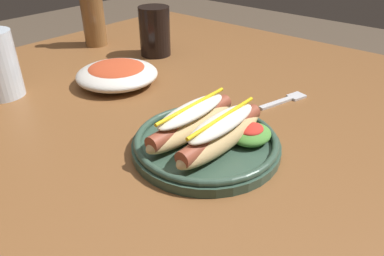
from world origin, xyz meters
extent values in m
cube|color=brown|center=(0.00, 0.00, 0.72)|extent=(1.41, 1.09, 0.04)
cylinder|color=brown|center=(0.61, 0.45, 0.35)|extent=(0.06, 0.06, 0.70)
cylinder|color=#334C3D|center=(0.02, -0.22, 0.75)|extent=(0.24, 0.24, 0.02)
torus|color=#334C3D|center=(0.02, -0.22, 0.76)|extent=(0.24, 0.24, 0.01)
ellipsoid|color=tan|center=(0.02, -0.25, 0.78)|extent=(0.21, 0.05, 0.04)
cylinder|color=brown|center=(0.02, -0.25, 0.78)|extent=(0.19, 0.03, 0.03)
ellipsoid|color=silver|center=(0.02, -0.25, 0.80)|extent=(0.16, 0.04, 0.02)
cylinder|color=yellow|center=(0.02, -0.25, 0.81)|extent=(0.17, 0.01, 0.01)
ellipsoid|color=tan|center=(0.02, -0.19, 0.78)|extent=(0.21, 0.05, 0.04)
cylinder|color=brown|center=(0.02, -0.19, 0.78)|extent=(0.19, 0.03, 0.03)
ellipsoid|color=silver|center=(0.02, -0.19, 0.80)|extent=(0.16, 0.04, 0.02)
cylinder|color=yellow|center=(0.02, -0.19, 0.81)|extent=(0.17, 0.01, 0.01)
ellipsoid|color=#4C8C38|center=(0.06, -0.27, 0.77)|extent=(0.07, 0.06, 0.02)
ellipsoid|color=red|center=(0.06, -0.27, 0.78)|extent=(0.04, 0.04, 0.01)
cube|color=silver|center=(0.24, -0.23, 0.74)|extent=(0.08, 0.04, 0.00)
cube|color=silver|center=(0.30, -0.24, 0.74)|extent=(0.04, 0.04, 0.00)
cylinder|color=black|center=(0.30, 0.18, 0.80)|extent=(0.08, 0.08, 0.13)
cylinder|color=brown|center=(0.25, 0.38, 0.82)|extent=(0.06, 0.06, 0.16)
ellipsoid|color=silver|center=(0.10, 0.11, 0.76)|extent=(0.18, 0.18, 0.04)
ellipsoid|color=#B74223|center=(0.10, 0.11, 0.78)|extent=(0.13, 0.13, 0.02)
camera|label=1|loc=(-0.38, -0.52, 1.07)|focal=33.85mm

